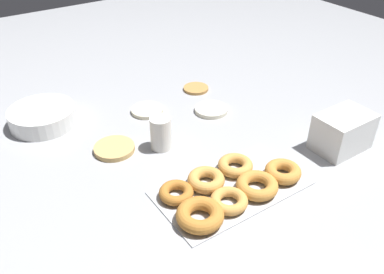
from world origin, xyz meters
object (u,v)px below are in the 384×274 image
pancake_1 (211,110)px  donut_tray (229,188)px  container_stack (343,132)px  paper_cup (161,133)px  pancake_2 (114,148)px  pancake_0 (147,110)px  pancake_3 (196,88)px  batter_bowl (43,116)px

pancake_1 → donut_tray: bearing=-119.8°
container_stack → paper_cup: size_ratio=1.59×
donut_tray → container_stack: 0.39m
pancake_2 → container_stack: container_stack is taller
donut_tray → container_stack: (0.39, -0.02, 0.04)m
pancake_0 → pancake_1: 0.21m
pancake_1 → donut_tray: (-0.20, -0.35, 0.01)m
pancake_1 → paper_cup: paper_cup is taller
pancake_3 → donut_tray: 0.57m
pancake_1 → container_stack: (0.19, -0.38, 0.05)m
pancake_0 → pancake_3: pancake_0 is taller
pancake_0 → container_stack: 0.62m
pancake_3 → batter_bowl: batter_bowl is taller
pancake_3 → donut_tray: donut_tray is taller
pancake_0 → paper_cup: bearing=-107.4°
pancake_1 → container_stack: bearing=-63.5°
pancake_1 → donut_tray: size_ratio=0.28×
pancake_2 → pancake_3: bearing=23.9°
donut_tray → container_stack: size_ratio=2.46×
pancake_2 → pancake_3: 0.45m
pancake_1 → pancake_2: pancake_2 is taller
pancake_0 → pancake_1: size_ratio=0.97×
pancake_2 → batter_bowl: (-0.12, 0.26, 0.02)m
batter_bowl → container_stack: 0.91m
pancake_3 → container_stack: bearing=-75.1°
pancake_0 → donut_tray: 0.47m
donut_tray → batter_bowl: batter_bowl is taller
paper_cup → batter_bowl: bearing=127.5°
pancake_3 → pancake_1: bearing=-106.2°
pancake_2 → container_stack: 0.66m
pancake_2 → paper_cup: size_ratio=1.19×
pancake_3 → paper_cup: paper_cup is taller
pancake_0 → pancake_2: 0.23m
paper_cup → pancake_3: bearing=40.1°
pancake_0 → pancake_2: (-0.19, -0.14, 0.00)m
donut_tray → paper_cup: bearing=98.7°
pancake_1 → container_stack: container_stack is taller
pancake_0 → container_stack: size_ratio=0.67×
donut_tray → paper_cup: 0.27m
donut_tray → pancake_1: bearing=60.2°
pancake_3 → paper_cup: size_ratio=0.92×
paper_cup → pancake_2: bearing=152.9°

